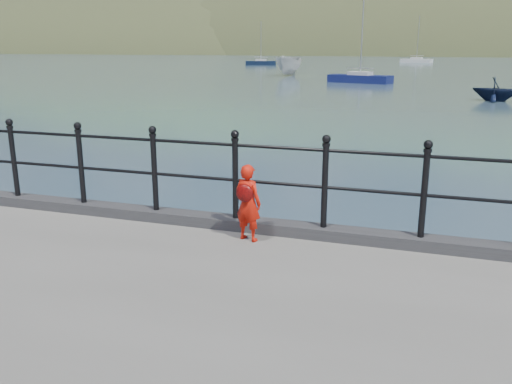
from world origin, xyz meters
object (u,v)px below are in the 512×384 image
(launch_navy, at_px, (496,89))
(railing, at_px, (279,172))
(child, at_px, (248,202))
(launch_white, at_px, (289,66))
(sailboat_left, at_px, (261,63))
(sailboat_port, at_px, (360,79))
(sailboat_deep, at_px, (416,61))

(launch_navy, bearing_deg, railing, -171.68)
(child, bearing_deg, launch_white, -60.21)
(sailboat_left, distance_m, sailboat_port, 42.43)
(sailboat_left, xyz_separation_m, sailboat_port, (21.05, -36.84, -0.00))
(launch_navy, distance_m, sailboat_port, 17.06)
(sailboat_left, bearing_deg, launch_navy, -68.17)
(launch_white, bearing_deg, child, -73.14)
(launch_white, bearing_deg, launch_navy, -47.01)
(launch_white, bearing_deg, sailboat_port, -41.69)
(railing, bearing_deg, sailboat_port, 96.12)
(launch_navy, height_order, sailboat_deep, sailboat_deep)
(sailboat_deep, bearing_deg, sailboat_left, -124.15)
(launch_white, height_order, sailboat_left, sailboat_left)
(railing, xyz_separation_m, launch_navy, (5.41, 30.09, -1.09))
(launch_navy, bearing_deg, child, -172.10)
(railing, bearing_deg, child, -128.02)
(child, height_order, sailboat_port, sailboat_port)
(child, xyz_separation_m, launch_white, (-13.33, 52.95, -0.40))
(child, xyz_separation_m, sailboat_deep, (-1.56, 101.45, -1.16))
(railing, height_order, sailboat_port, sailboat_port)
(railing, xyz_separation_m, child, (-0.30, -0.38, -0.32))
(child, xyz_separation_m, sailboat_left, (-25.45, 81.04, -1.16))
(launch_white, distance_m, sailboat_port, 12.52)
(railing, distance_m, child, 0.58)
(launch_navy, relative_size, sailboat_left, 0.39)
(railing, xyz_separation_m, sailboat_deep, (-1.86, 101.07, -1.48))
(launch_white, relative_size, launch_navy, 2.06)
(child, relative_size, sailboat_port, 0.12)
(child, height_order, sailboat_deep, sailboat_deep)
(launch_white, relative_size, sailboat_port, 0.69)
(child, bearing_deg, railing, -112.36)
(railing, height_order, launch_white, railing)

